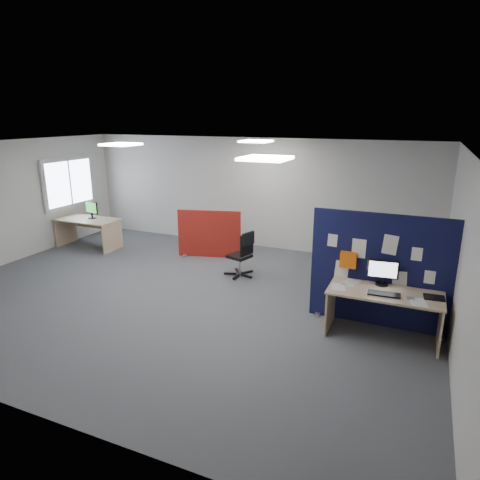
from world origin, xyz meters
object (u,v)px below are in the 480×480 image
(main_desk, at_px, (384,302))
(second_desk, at_px, (89,226))
(monitor_second, at_px, (91,209))
(red_divider, at_px, (209,234))
(navy_divider, at_px, (381,271))
(monitor_main, at_px, (383,271))
(office_chair, at_px, (243,252))

(main_desk, height_order, second_desk, same)
(monitor_second, bearing_deg, red_divider, 21.96)
(red_divider, bearing_deg, navy_divider, -41.43)
(monitor_main, bearing_deg, main_desk, -77.79)
(main_desk, xyz_separation_m, second_desk, (-7.26, 1.85, -0.00))
(navy_divider, relative_size, monitor_main, 4.86)
(main_desk, bearing_deg, office_chair, 153.24)
(monitor_main, bearing_deg, second_desk, 161.02)
(second_desk, xyz_separation_m, monitor_second, (0.06, 0.07, 0.41))
(second_desk, bearing_deg, monitor_second, 48.54)
(navy_divider, relative_size, red_divider, 1.52)
(red_divider, bearing_deg, monitor_main, -42.69)
(navy_divider, relative_size, second_desk, 1.41)
(red_divider, distance_m, monitor_second, 3.13)
(red_divider, distance_m, office_chair, 1.51)
(second_desk, distance_m, monitor_second, 0.42)
(main_desk, bearing_deg, navy_divider, 107.73)
(navy_divider, bearing_deg, monitor_main, -73.46)
(navy_divider, xyz_separation_m, second_desk, (-7.15, 1.50, -0.35))
(navy_divider, bearing_deg, monitor_second, 167.51)
(main_desk, bearing_deg, monitor_main, 108.42)
(main_desk, xyz_separation_m, red_divider, (-4.12, 2.34, -0.01))
(main_desk, xyz_separation_m, office_chair, (-2.89, 1.46, -0.01))
(monitor_main, height_order, second_desk, monitor_main)
(red_divider, bearing_deg, office_chair, -50.70)
(monitor_main, relative_size, second_desk, 0.29)
(monitor_main, bearing_deg, navy_divider, 100.34)
(monitor_main, xyz_separation_m, monitor_second, (-7.12, 1.70, 0.01))
(main_desk, relative_size, second_desk, 1.04)
(red_divider, height_order, office_chair, red_divider)
(red_divider, xyz_separation_m, monitor_second, (-3.08, -0.41, 0.42))
(navy_divider, height_order, monitor_second, navy_divider)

